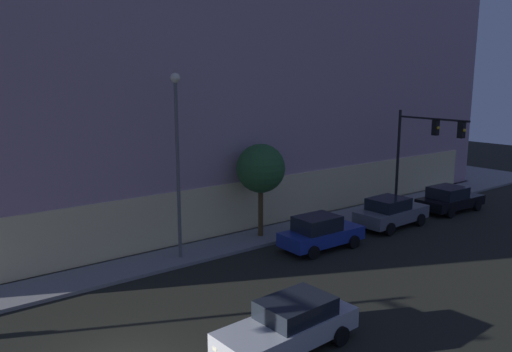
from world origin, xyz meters
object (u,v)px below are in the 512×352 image
at_px(modern_building, 165,44).
at_px(car_silver, 289,325).
at_px(sidewalk_tree, 261,169).
at_px(street_lamp_sidewalk, 177,145).
at_px(traffic_light_far_corner, 423,141).
at_px(car_black, 449,199).
at_px(car_grey, 391,212).
at_px(car_blue, 320,232).

xyz_separation_m(modern_building, car_silver, (-9.22, -25.42, -10.14)).
bearing_deg(sidewalk_tree, street_lamp_sidewalk, -176.72).
bearing_deg(street_lamp_sidewalk, traffic_light_far_corner, -6.87).
bearing_deg(car_black, car_grey, 179.49).
height_order(traffic_light_far_corner, car_grey, traffic_light_far_corner).
relative_size(modern_building, car_black, 8.15).
xyz_separation_m(modern_building, traffic_light_far_corner, (7.43, -18.45, -6.37)).
bearing_deg(car_black, car_silver, -161.58).
bearing_deg(traffic_light_far_corner, car_silver, -157.27).
relative_size(car_silver, car_grey, 1.01).
xyz_separation_m(car_silver, car_blue, (7.26, 6.04, 0.05)).
relative_size(traffic_light_far_corner, car_blue, 1.42).
distance_m(modern_building, car_grey, 21.93).
distance_m(car_silver, car_grey, 14.49).
distance_m(modern_building, car_blue, 21.94).
height_order(street_lamp_sidewalk, car_grey, street_lamp_sidewalk).
distance_m(modern_building, traffic_light_far_corner, 20.89).
height_order(modern_building, car_grey, modern_building).
bearing_deg(car_blue, modern_building, 84.24).
bearing_deg(traffic_light_far_corner, street_lamp_sidewalk, 173.13).
distance_m(modern_building, street_lamp_sidewalk, 19.30).
bearing_deg(car_grey, modern_building, 101.31).
relative_size(street_lamp_sidewalk, car_black, 1.78).
xyz_separation_m(street_lamp_sidewalk, car_grey, (11.95, -2.53, -4.46)).
height_order(modern_building, street_lamp_sidewalk, modern_building).
distance_m(traffic_light_far_corner, car_silver, 18.43).
bearing_deg(modern_building, street_lamp_sidewalk, -116.12).
bearing_deg(modern_building, car_black, -63.38).
bearing_deg(street_lamp_sidewalk, car_black, -8.27).
bearing_deg(traffic_light_far_corner, car_blue, -174.37).
bearing_deg(car_silver, street_lamp_sidewalk, 82.99).
height_order(street_lamp_sidewalk, car_blue, street_lamp_sidewalk).
relative_size(street_lamp_sidewalk, car_blue, 1.90).
xyz_separation_m(street_lamp_sidewalk, sidewalk_tree, (4.88, 0.28, -1.63)).
distance_m(street_lamp_sidewalk, car_grey, 13.00).
bearing_deg(car_silver, sidewalk_tree, 56.80).
xyz_separation_m(sidewalk_tree, car_silver, (-5.97, -9.12, -2.91)).
xyz_separation_m(car_silver, car_black, (18.82, 6.27, 0.01)).
relative_size(traffic_light_far_corner, car_black, 1.32).
bearing_deg(car_black, modern_building, 116.62).
relative_size(sidewalk_tree, car_silver, 1.02).
height_order(traffic_light_far_corner, car_black, traffic_light_far_corner).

